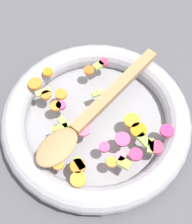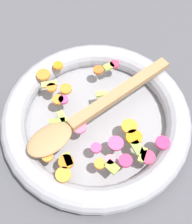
{
  "view_description": "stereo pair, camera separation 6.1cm",
  "coord_description": "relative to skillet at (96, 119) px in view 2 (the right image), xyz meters",
  "views": [
    {
      "loc": [
        0.31,
        -0.02,
        0.57
      ],
      "look_at": [
        0.0,
        0.0,
        0.05
      ],
      "focal_mm": 50.0,
      "sensor_mm": 36.0,
      "label": 1
    },
    {
      "loc": [
        0.31,
        0.04,
        0.57
      ],
      "look_at": [
        0.0,
        0.0,
        0.05
      ],
      "focal_mm": 50.0,
      "sensor_mm": 36.0,
      "label": 2
    }
  ],
  "objects": [
    {
      "name": "chopped_vegetables",
      "position": [
        0.03,
        -0.0,
        0.03
      ],
      "size": [
        0.28,
        0.29,
        0.01
      ],
      "color": "orange",
      "rests_on": "skillet"
    },
    {
      "name": "ground_plane",
      "position": [
        0.0,
        0.0,
        -0.02
      ],
      "size": [
        4.0,
        4.0,
        0.0
      ],
      "primitive_type": "plane",
      "color": "#4C4C51"
    },
    {
      "name": "skillet",
      "position": [
        0.0,
        0.0,
        0.0
      ],
      "size": [
        0.38,
        0.38,
        0.05
      ],
      "color": "gray",
      "rests_on": "ground_plane"
    },
    {
      "name": "wooden_spoon",
      "position": [
        0.01,
        -0.01,
        0.04
      ],
      "size": [
        0.27,
        0.26,
        0.01
      ],
      "color": "#A87F51",
      "rests_on": "chopped_vegetables"
    }
  ]
}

